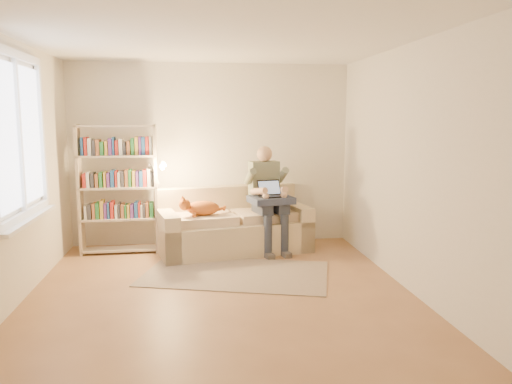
{
  "coord_description": "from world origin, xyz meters",
  "views": [
    {
      "loc": [
        -0.27,
        -5.0,
        1.83
      ],
      "look_at": [
        0.5,
        1.0,
        0.93
      ],
      "focal_mm": 35.0,
      "sensor_mm": 36.0,
      "label": 1
    }
  ],
  "objects": [
    {
      "name": "person",
      "position": [
        0.74,
        1.69,
        0.82
      ],
      "size": [
        0.51,
        0.69,
        1.44
      ],
      "rotation": [
        0.0,
        0.0,
        0.21
      ],
      "color": "gray",
      "rests_on": "sofa"
    },
    {
      "name": "rug",
      "position": [
        0.22,
        0.67,
        0.01
      ],
      "size": [
        2.4,
        1.8,
        0.01
      ],
      "primitive_type": "cube",
      "rotation": [
        0.0,
        0.0,
        -0.28
      ],
      "color": "gray",
      "rests_on": "floor"
    },
    {
      "name": "wall_front",
      "position": [
        0.0,
        -2.25,
        1.3
      ],
      "size": [
        4.0,
        0.02,
        2.6
      ],
      "primitive_type": "cube",
      "color": "silver",
      "rests_on": "floor"
    },
    {
      "name": "blanket",
      "position": [
        0.76,
        1.55,
        0.74
      ],
      "size": [
        0.63,
        0.56,
        0.09
      ],
      "primitive_type": "cube",
      "rotation": [
        0.0,
        0.0,
        0.21
      ],
      "color": "#2D354F",
      "rests_on": "person"
    },
    {
      "name": "bookshelf",
      "position": [
        -1.26,
        1.83,
        0.97
      ],
      "size": [
        1.16,
        0.32,
        1.75
      ],
      "rotation": [
        0.0,
        0.0,
        0.02
      ],
      "color": "#BEAC90",
      "rests_on": "floor"
    },
    {
      "name": "wall_back",
      "position": [
        0.0,
        2.25,
        1.3
      ],
      "size": [
        4.0,
        0.02,
        2.6
      ],
      "primitive_type": "cube",
      "color": "silver",
      "rests_on": "floor"
    },
    {
      "name": "wall_left",
      "position": [
        -2.0,
        0.0,
        1.3
      ],
      "size": [
        0.02,
        4.5,
        2.6
      ],
      "primitive_type": "cube",
      "color": "silver",
      "rests_on": "floor"
    },
    {
      "name": "floor",
      "position": [
        0.0,
        0.0,
        0.0
      ],
      "size": [
        4.5,
        4.5,
        0.0
      ],
      "primitive_type": "plane",
      "color": "#8B613F",
      "rests_on": "ground"
    },
    {
      "name": "cat",
      "position": [
        -0.18,
        1.51,
        0.65
      ],
      "size": [
        0.64,
        0.32,
        0.24
      ],
      "rotation": [
        0.0,
        0.0,
        0.21
      ],
      "color": "orange",
      "rests_on": "sofa"
    },
    {
      "name": "sofa",
      "position": [
        0.27,
        1.74,
        0.31
      ],
      "size": [
        2.18,
        1.32,
        0.86
      ],
      "rotation": [
        0.0,
        0.0,
        0.21
      ],
      "color": "beige",
      "rests_on": "floor"
    },
    {
      "name": "ceiling",
      "position": [
        0.0,
        0.0,
        2.6
      ],
      "size": [
        4.0,
        4.5,
        0.02
      ],
      "primitive_type": "cube",
      "color": "white",
      "rests_on": "wall_back"
    },
    {
      "name": "window",
      "position": [
        -1.95,
        0.2,
        1.38
      ],
      "size": [
        0.12,
        1.52,
        1.69
      ],
      "color": "white",
      "rests_on": "wall_left"
    },
    {
      "name": "laptop",
      "position": [
        0.76,
        1.56,
        0.84
      ],
      "size": [
        0.37,
        0.35,
        0.26
      ],
      "rotation": [
        0.0,
        0.0,
        0.21
      ],
      "color": "black",
      "rests_on": "blanket"
    },
    {
      "name": "wall_right",
      "position": [
        2.0,
        0.0,
        1.3
      ],
      "size": [
        0.02,
        4.5,
        2.6
      ],
      "primitive_type": "cube",
      "color": "silver",
      "rests_on": "floor"
    }
  ]
}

